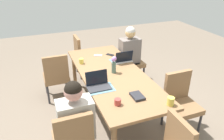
% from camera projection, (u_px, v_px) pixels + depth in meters
% --- Properties ---
extents(ground_plane, '(10.00, 10.00, 0.00)m').
position_uv_depth(ground_plane, '(112.00, 111.00, 3.74)').
color(ground_plane, '#756656').
extents(dining_table, '(2.34, 0.95, 0.74)m').
position_uv_depth(dining_table, '(112.00, 77.00, 3.44)').
color(dining_table, olive).
rests_on(dining_table, ground_plane).
extents(chair_far_left_near, '(0.44, 0.44, 0.90)m').
position_uv_depth(chair_far_left_near, '(130.00, 58.00, 4.55)').
color(chair_far_left_near, olive).
rests_on(chair_far_left_near, ground_plane).
extents(person_far_left_near, '(0.36, 0.40, 1.19)m').
position_uv_depth(person_far_left_near, '(129.00, 59.00, 4.46)').
color(person_far_left_near, '#2D2D33').
rests_on(person_far_left_near, ground_plane).
extents(chair_near_left_mid, '(0.44, 0.44, 0.90)m').
position_uv_depth(chair_near_left_mid, '(73.00, 139.00, 2.48)').
color(chair_near_left_mid, olive).
rests_on(chair_near_left_mid, ground_plane).
extents(person_near_left_mid, '(0.36, 0.40, 1.19)m').
position_uv_depth(person_near_left_mid, '(77.00, 131.00, 2.54)').
color(person_near_left_mid, '#2D2D33').
rests_on(person_near_left_mid, ground_plane).
extents(chair_near_left_far, '(0.44, 0.44, 0.90)m').
position_uv_depth(chair_near_left_far, '(56.00, 75.00, 3.88)').
color(chair_near_left_far, olive).
rests_on(chair_near_left_far, ground_plane).
extents(chair_far_right_mid, '(0.44, 0.44, 0.90)m').
position_uv_depth(chair_far_right_mid, '(180.00, 99.00, 3.18)').
color(chair_far_right_mid, olive).
rests_on(chair_far_right_mid, ground_plane).
extents(chair_head_left_right_far, '(0.44, 0.44, 0.90)m').
position_uv_depth(chair_head_left_right_far, '(83.00, 54.00, 4.74)').
color(chair_head_left_right_far, olive).
rests_on(chair_head_left_right_far, ground_plane).
extents(flower_vase, '(0.09, 0.09, 0.27)m').
position_uv_depth(flower_vase, '(114.00, 63.00, 3.35)').
color(flower_vase, '#4C6B60').
rests_on(flower_vase, dining_table).
extents(placemat_far_left_near, '(0.28, 0.38, 0.00)m').
position_uv_depth(placemat_far_left_near, '(121.00, 60.00, 3.83)').
color(placemat_far_left_near, slate).
rests_on(placemat_far_left_near, dining_table).
extents(placemat_near_left_mid, '(0.26, 0.36, 0.00)m').
position_uv_depth(placemat_near_left_mid, '(101.00, 88.00, 2.99)').
color(placemat_near_left_mid, slate).
rests_on(placemat_near_left_mid, dining_table).
extents(laptop_far_left_near, '(0.22, 0.32, 0.21)m').
position_uv_depth(laptop_far_left_near, '(123.00, 59.00, 3.77)').
color(laptop_far_left_near, silver).
rests_on(laptop_far_left_near, dining_table).
extents(laptop_near_left_mid, '(0.22, 0.32, 0.21)m').
position_uv_depth(laptop_near_left_mid, '(98.00, 84.00, 3.01)').
color(laptop_near_left_mid, '#38383D').
rests_on(laptop_near_left_mid, dining_table).
extents(coffee_mug_near_left, '(0.09, 0.09, 0.11)m').
position_uv_depth(coffee_mug_near_left, '(171.00, 101.00, 2.63)').
color(coffee_mug_near_left, '#DBC64C').
rests_on(coffee_mug_near_left, dining_table).
extents(coffee_mug_near_right, '(0.08, 0.08, 0.09)m').
position_uv_depth(coffee_mug_near_right, '(81.00, 61.00, 3.71)').
color(coffee_mug_near_right, '#DBC64C').
rests_on(coffee_mug_near_right, dining_table).
extents(coffee_mug_centre_left, '(0.08, 0.08, 0.08)m').
position_uv_depth(coffee_mug_centre_left, '(118.00, 102.00, 2.64)').
color(coffee_mug_centre_left, '#AD3D38').
rests_on(coffee_mug_centre_left, dining_table).
extents(book_red_cover, '(0.20, 0.14, 0.03)m').
position_uv_depth(book_red_cover, '(137.00, 96.00, 2.79)').
color(book_red_cover, '#28282D').
rests_on(book_red_cover, dining_table).
extents(phone_black, '(0.16, 0.15, 0.01)m').
position_uv_depth(phone_black, '(110.00, 55.00, 4.06)').
color(phone_black, black).
rests_on(phone_black, dining_table).
extents(phone_silver, '(0.12, 0.17, 0.01)m').
position_uv_depth(phone_silver, '(98.00, 55.00, 4.04)').
color(phone_silver, silver).
rests_on(phone_silver, dining_table).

